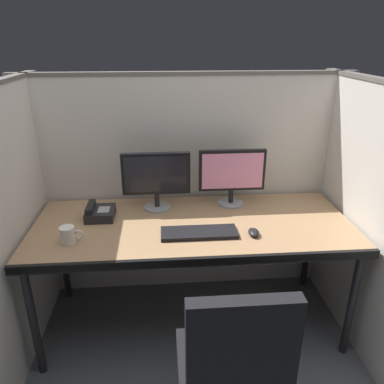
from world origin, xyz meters
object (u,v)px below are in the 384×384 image
at_px(coffee_mug, 68,235).
at_px(keyboard_main, 199,233).
at_px(monitor_left, 156,177).
at_px(computer_mouse, 254,232).
at_px(desk_phone, 99,213).
at_px(desk, 193,231).
at_px(monitor_right, 232,174).

bearing_deg(coffee_mug, keyboard_main, 2.82).
distance_m(monitor_left, keyboard_main, 0.48).
bearing_deg(keyboard_main, computer_mouse, -6.07).
relative_size(monitor_left, desk_phone, 2.26).
bearing_deg(keyboard_main, coffee_mug, -177.18).
bearing_deg(monitor_left, desk, -48.23).
relative_size(monitor_left, computer_mouse, 4.48).
relative_size(monitor_left, monitor_right, 1.00).
height_order(monitor_right, keyboard_main, monitor_right).
xyz_separation_m(computer_mouse, desk_phone, (-0.90, 0.30, 0.02)).
bearing_deg(coffee_mug, desk, 13.67).
bearing_deg(desk, coffee_mug, -166.33).
bearing_deg(monitor_left, monitor_right, 2.95).
bearing_deg(monitor_left, keyboard_main, -57.42).
distance_m(desk, monitor_right, 0.46).
bearing_deg(monitor_right, monitor_left, -177.05).
bearing_deg(monitor_right, keyboard_main, -122.48).
height_order(keyboard_main, computer_mouse, computer_mouse).
distance_m(desk, monitor_left, 0.41).
relative_size(desk, monitor_left, 4.42).
bearing_deg(coffee_mug, monitor_left, 40.43).
bearing_deg(desk_phone, coffee_mug, -112.00).
relative_size(desk_phone, coffee_mug, 1.51).
distance_m(desk_phone, coffee_mug, 0.32).
bearing_deg(desk_phone, monitor_left, 16.70).
bearing_deg(desk_phone, computer_mouse, -18.27).
relative_size(keyboard_main, computer_mouse, 4.48).
distance_m(keyboard_main, desk_phone, 0.65).
bearing_deg(keyboard_main, monitor_right, 57.52).
height_order(desk, keyboard_main, keyboard_main).
relative_size(monitor_right, keyboard_main, 1.00).
bearing_deg(desk_phone, keyboard_main, -24.03).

